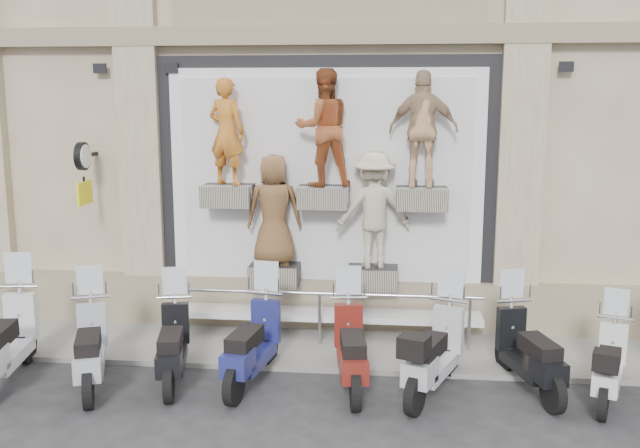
# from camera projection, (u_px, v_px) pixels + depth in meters

# --- Properties ---
(ground) EXTENTS (90.00, 90.00, 0.00)m
(ground) POSITION_uv_depth(u_px,v_px,m) (303.00, 403.00, 9.23)
(ground) COLOR #29292B
(ground) RESTS_ON ground
(sidewalk) EXTENTS (16.00, 2.20, 0.08)m
(sidewalk) POSITION_uv_depth(u_px,v_px,m) (320.00, 344.00, 11.27)
(sidewalk) COLOR gray
(sidewalk) RESTS_ON ground
(shop_vitrine) EXTENTS (5.60, 0.96, 4.30)m
(shop_vitrine) POSITION_uv_depth(u_px,v_px,m) (331.00, 188.00, 11.44)
(shop_vitrine) COLOR black
(shop_vitrine) RESTS_ON ground
(guard_rail) EXTENTS (5.06, 0.10, 0.93)m
(guard_rail) POSITION_uv_depth(u_px,v_px,m) (320.00, 320.00, 11.10)
(guard_rail) COLOR #9EA0A5
(guard_rail) RESTS_ON ground
(clock_sign_bracket) EXTENTS (0.10, 0.80, 1.02)m
(clock_sign_bracket) POSITION_uv_depth(u_px,v_px,m) (83.00, 165.00, 11.53)
(clock_sign_bracket) COLOR black
(clock_sign_bracket) RESTS_ON ground
(scooter_b) EXTENTS (0.95, 2.16, 1.70)m
(scooter_b) POSITION_uv_depth(u_px,v_px,m) (4.00, 324.00, 9.71)
(scooter_b) COLOR silver
(scooter_b) RESTS_ON ground
(scooter_c) EXTENTS (1.19, 2.00, 1.56)m
(scooter_c) POSITION_uv_depth(u_px,v_px,m) (89.00, 332.00, 9.58)
(scooter_c) COLOR #9B9EA8
(scooter_c) RESTS_ON ground
(scooter_d) EXTENTS (0.92, 1.91, 1.50)m
(scooter_d) POSITION_uv_depth(u_px,v_px,m) (172.00, 331.00, 9.76)
(scooter_d) COLOR black
(scooter_d) RESTS_ON ground
(scooter_e) EXTENTS (0.85, 2.02, 1.59)m
(scooter_e) POSITION_uv_depth(u_px,v_px,m) (252.00, 328.00, 9.70)
(scooter_e) COLOR navy
(scooter_e) RESTS_ON ground
(scooter_f) EXTENTS (0.81, 1.97, 1.56)m
(scooter_f) POSITION_uv_depth(u_px,v_px,m) (351.00, 333.00, 9.55)
(scooter_f) COLOR maroon
(scooter_f) RESTS_ON ground
(scooter_g) EXTENTS (1.26, 2.05, 1.60)m
(scooter_g) POSITION_uv_depth(u_px,v_px,m) (435.00, 337.00, 9.36)
(scooter_g) COLOR #A6A8AD
(scooter_g) RESTS_ON ground
(scooter_h) EXTENTS (1.06, 1.97, 1.54)m
(scooter_h) POSITION_uv_depth(u_px,v_px,m) (530.00, 336.00, 9.47)
(scooter_h) COLOR black
(scooter_h) RESTS_ON ground
(scooter_i) EXTENTS (1.06, 1.77, 1.38)m
(scooter_i) POSITION_uv_depth(u_px,v_px,m) (610.00, 351.00, 9.16)
(scooter_i) COLOR silver
(scooter_i) RESTS_ON ground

